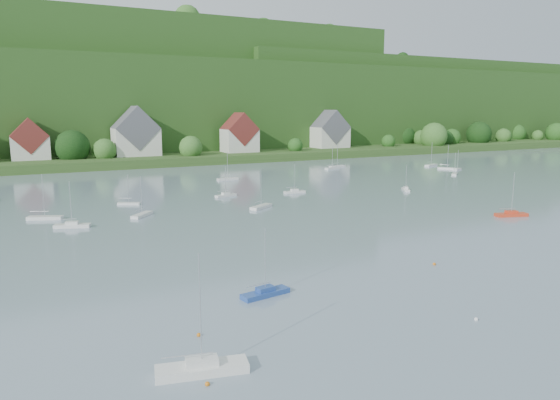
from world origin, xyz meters
name	(u,v)px	position (x,y,z in m)	size (l,w,h in m)	color
far_shore_strip	(117,158)	(0.00, 200.00, 1.50)	(600.00, 60.00, 3.00)	#2F4E1D
forested_ridge	(90,103)	(0.39, 268.57, 22.89)	(620.00, 181.22, 69.89)	#1A4014
village_building_1	(30,142)	(-30.00, 189.00, 8.75)	(12.00, 9.36, 14.00)	silver
village_building_2	(136,136)	(5.00, 188.00, 10.27)	(16.00, 11.44, 18.00)	silver
village_building_3	(240,136)	(45.00, 186.00, 9.43)	(13.00, 10.40, 15.50)	silver
village_building_4	(330,133)	(90.00, 190.00, 9.59)	(15.00, 10.40, 16.50)	silver
near_sailboat_0	(202,367)	(-23.59, 30.27, 0.48)	(7.25, 3.42, 9.44)	silver
near_sailboat_1	(265,292)	(-12.18, 43.00, 0.42)	(5.70, 2.40, 7.47)	#264895
near_sailboat_5	(511,214)	(46.87, 59.81, 0.44)	(6.31, 3.47, 8.21)	red
mooring_buoy_0	(207,385)	(-23.81, 28.43, 0.00)	(0.37, 0.37, 0.37)	orange
mooring_buoy_1	(476,320)	(2.79, 27.94, 0.00)	(0.39, 0.39, 0.39)	white
mooring_buoy_3	(434,265)	(12.02, 43.18, 0.00)	(0.40, 0.40, 0.40)	orange
mooring_buoy_5	(199,336)	(-21.72, 36.66, 0.00)	(0.38, 0.38, 0.38)	orange
far_sailboat_cluster	(231,187)	(13.38, 116.57, 0.37)	(188.54, 70.88, 8.71)	silver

